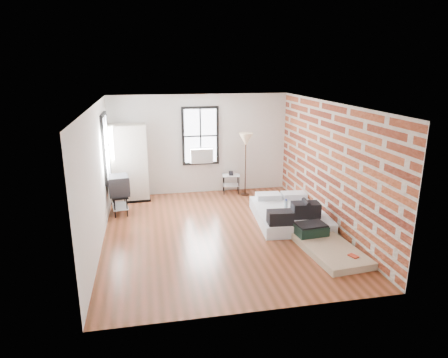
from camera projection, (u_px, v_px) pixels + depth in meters
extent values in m
plane|color=#5A2E17|center=(220.00, 232.00, 8.83)|extent=(6.00, 6.00, 0.00)
cube|color=silver|center=(200.00, 144.00, 11.27)|extent=(5.00, 0.01, 2.80)
cube|color=silver|center=(259.00, 225.00, 5.62)|extent=(5.00, 0.01, 2.80)
cube|color=silver|center=(97.00, 178.00, 7.98)|extent=(0.01, 6.00, 2.80)
cube|color=#984423|center=(330.00, 166.00, 8.91)|extent=(0.02, 6.00, 2.80)
cube|color=white|center=(220.00, 104.00, 8.06)|extent=(5.00, 6.00, 0.01)
cube|color=white|center=(200.00, 136.00, 11.16)|extent=(0.90, 0.02, 1.50)
cube|color=black|center=(183.00, 136.00, 11.09)|extent=(0.07, 0.08, 1.64)
cube|color=black|center=(217.00, 135.00, 11.27)|extent=(0.07, 0.08, 1.64)
cube|color=black|center=(200.00, 108.00, 10.96)|extent=(0.90, 0.08, 0.07)
cube|color=black|center=(201.00, 163.00, 11.39)|extent=(0.90, 0.08, 0.07)
cube|color=black|center=(201.00, 136.00, 11.15)|extent=(0.04, 0.02, 1.50)
cube|color=black|center=(201.00, 136.00, 11.15)|extent=(0.90, 0.02, 0.04)
cube|color=beige|center=(201.00, 155.00, 11.19)|extent=(0.62, 0.30, 0.40)
cube|color=white|center=(106.00, 147.00, 9.62)|extent=(0.02, 0.90, 1.50)
cube|color=black|center=(104.00, 152.00, 9.16)|extent=(0.08, 0.07, 1.64)
cube|color=black|center=(107.00, 144.00, 10.07)|extent=(0.08, 0.07, 1.64)
cube|color=black|center=(103.00, 115.00, 9.40)|extent=(0.08, 0.90, 0.07)
cube|color=black|center=(108.00, 179.00, 9.83)|extent=(0.08, 0.90, 0.07)
cube|color=black|center=(107.00, 147.00, 9.62)|extent=(0.02, 0.04, 1.50)
cube|color=black|center=(107.00, 147.00, 9.62)|extent=(0.02, 0.90, 0.04)
cube|color=silver|center=(289.00, 215.00, 9.47)|extent=(1.73, 2.24, 0.28)
cube|color=silver|center=(268.00, 196.00, 10.18)|extent=(0.64, 0.44, 0.13)
cube|color=silver|center=(294.00, 195.00, 10.25)|extent=(0.64, 0.44, 0.13)
cube|color=black|center=(306.00, 210.00, 8.93)|extent=(0.64, 0.41, 0.33)
cylinder|color=black|center=(306.00, 202.00, 8.88)|extent=(0.12, 0.40, 0.09)
cube|color=black|center=(280.00, 217.00, 8.55)|extent=(0.56, 0.38, 0.29)
cylinder|color=#A8C3D8|center=(286.00, 205.00, 9.34)|extent=(0.08, 0.08, 0.24)
cylinder|color=#1733A6|center=(286.00, 200.00, 9.30)|extent=(0.04, 0.04, 0.03)
cube|color=#BFAE8A|center=(330.00, 250.00, 7.86)|extent=(1.07, 1.82, 0.14)
cube|color=black|center=(311.00, 230.00, 8.38)|extent=(0.68, 0.51, 0.20)
cube|color=black|center=(311.00, 224.00, 8.35)|extent=(0.64, 0.48, 0.04)
cube|color=#A9301B|center=(353.00, 256.00, 7.42)|extent=(0.18, 0.22, 0.02)
cube|color=black|center=(131.00, 199.00, 10.95)|extent=(1.08, 0.65, 0.06)
cube|color=beige|center=(128.00, 162.00, 10.67)|extent=(1.03, 0.60, 2.01)
cylinder|color=black|center=(224.00, 186.00, 11.31)|extent=(0.02, 0.02, 0.53)
cylinder|color=black|center=(239.00, 186.00, 11.34)|extent=(0.02, 0.02, 0.53)
cylinder|color=black|center=(223.00, 183.00, 11.62)|extent=(0.02, 0.02, 0.53)
cylinder|color=black|center=(238.00, 182.00, 11.65)|extent=(0.02, 0.02, 0.53)
cube|color=silver|center=(231.00, 175.00, 11.41)|extent=(0.53, 0.44, 0.02)
cube|color=silver|center=(231.00, 185.00, 11.49)|extent=(0.50, 0.42, 0.02)
cube|color=black|center=(231.00, 173.00, 11.39)|extent=(0.14, 0.19, 0.10)
cylinder|color=#321B10|center=(245.00, 194.00, 11.37)|extent=(0.25, 0.25, 0.03)
cylinder|color=#321B10|center=(245.00, 168.00, 11.16)|extent=(0.03, 0.03, 1.53)
cone|color=tan|center=(246.00, 139.00, 10.93)|extent=(0.38, 0.38, 0.34)
cylinder|color=black|center=(115.00, 209.00, 9.59)|extent=(0.03, 0.03, 0.48)
cylinder|color=black|center=(127.00, 207.00, 9.68)|extent=(0.03, 0.03, 0.48)
cylinder|color=black|center=(113.00, 201.00, 10.12)|extent=(0.03, 0.03, 0.48)
cylinder|color=black|center=(125.00, 200.00, 10.21)|extent=(0.03, 0.03, 0.48)
cube|color=black|center=(119.00, 195.00, 9.83)|extent=(0.47, 0.73, 0.03)
cube|color=silver|center=(120.00, 206.00, 9.91)|extent=(0.45, 0.71, 0.02)
cube|color=black|center=(119.00, 185.00, 9.76)|extent=(0.55, 0.61, 0.48)
cube|color=black|center=(129.00, 184.00, 9.84)|extent=(0.08, 0.46, 0.38)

